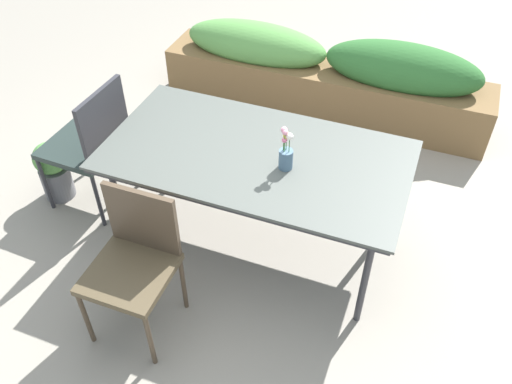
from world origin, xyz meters
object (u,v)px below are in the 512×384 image
at_px(planter_box, 326,76).
at_px(potted_plant, 53,169).
at_px(dining_table, 256,160).
at_px(flower_vase, 286,153).
at_px(chair_end_left, 91,140).
at_px(chair_near_left, 135,257).

height_order(planter_box, potted_plant, planter_box).
xyz_separation_m(dining_table, flower_vase, (0.20, -0.06, 0.15)).
height_order(chair_end_left, flower_vase, flower_vase).
relative_size(chair_near_left, planter_box, 0.31).
bearing_deg(potted_plant, planter_box, 49.45).
height_order(flower_vase, potted_plant, flower_vase).
bearing_deg(potted_plant, dining_table, 2.89).
xyz_separation_m(dining_table, chair_end_left, (-1.18, -0.00, -0.17)).
distance_m(dining_table, flower_vase, 0.25).
height_order(flower_vase, planter_box, flower_vase).
relative_size(dining_table, planter_box, 0.64).
distance_m(planter_box, potted_plant, 2.33).
bearing_deg(flower_vase, potted_plant, -179.36).
xyz_separation_m(dining_table, chair_near_left, (-0.40, -0.77, -0.21)).
distance_m(dining_table, chair_end_left, 1.19).
xyz_separation_m(chair_near_left, flower_vase, (0.60, 0.71, 0.35)).
xyz_separation_m(chair_end_left, flower_vase, (1.38, -0.05, 0.32)).
xyz_separation_m(dining_table, planter_box, (-0.01, 1.69, -0.37)).
distance_m(chair_end_left, potted_plant, 0.46).
bearing_deg(dining_table, planter_box, 90.32).
xyz_separation_m(planter_box, potted_plant, (-1.51, -1.77, -0.11)).
bearing_deg(chair_near_left, dining_table, -118.17).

